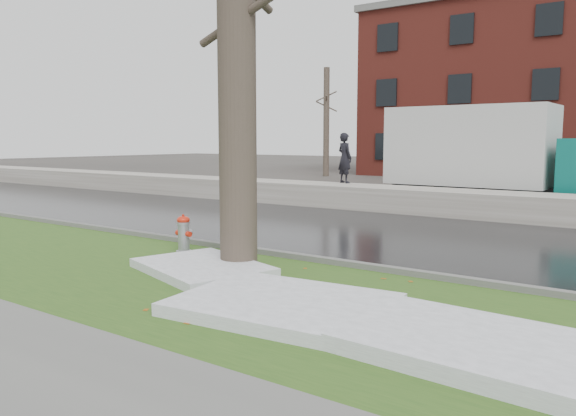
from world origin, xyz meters
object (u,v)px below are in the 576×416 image
Objects in this scene: fire_hydrant at (184,233)px; box_truck at (502,154)px; worker at (345,158)px; tree at (236,26)px.

fire_hydrant is 0.08× the size of box_truck.
box_truck is 5.87× the size of worker.
worker is at bearing 108.81° from tree.
fire_hydrant is at bearing 171.05° from tree.
box_truck is 5.06m from worker.
tree is 10.20m from worker.
worker is (-3.19, 9.37, -2.46)m from tree.
box_truck is (1.36, 11.57, -2.31)m from tree.
box_truck reaches higher than fire_hydrant.
fire_hydrant is 3.95m from tree.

